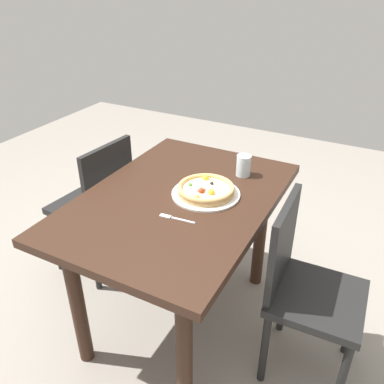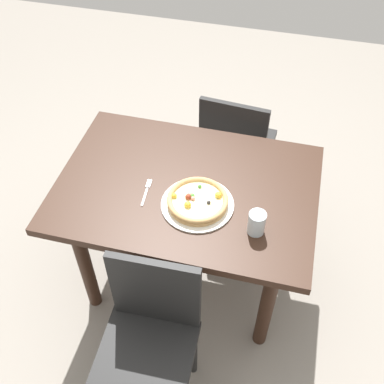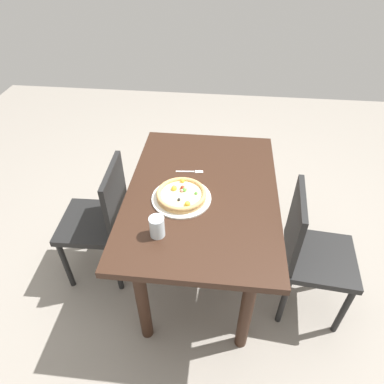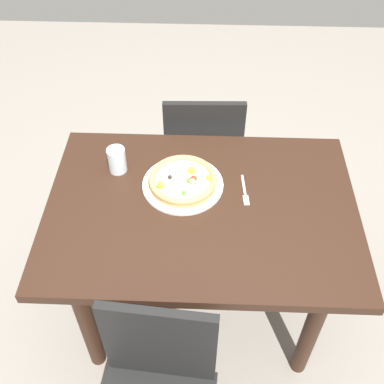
{
  "view_description": "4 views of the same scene",
  "coord_description": "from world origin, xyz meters",
  "px_view_note": "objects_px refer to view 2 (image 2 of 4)",
  "views": [
    {
      "loc": [
        -1.41,
        -0.82,
        1.73
      ],
      "look_at": [
        0.04,
        -0.05,
        0.8
      ],
      "focal_mm": 37.35,
      "sensor_mm": 36.0,
      "label": 1
    },
    {
      "loc": [
        0.39,
        -1.44,
        2.35
      ],
      "look_at": [
        0.04,
        -0.05,
        0.8
      ],
      "focal_mm": 43.61,
      "sensor_mm": 36.0,
      "label": 2
    },
    {
      "loc": [
        1.46,
        0.1,
        2.02
      ],
      "look_at": [
        0.04,
        -0.05,
        0.8
      ],
      "focal_mm": 31.72,
      "sensor_mm": 36.0,
      "label": 3
    },
    {
      "loc": [
        -0.01,
        1.21,
        2.14
      ],
      "look_at": [
        0.04,
        -0.05,
        0.8
      ],
      "focal_mm": 43.8,
      "sensor_mm": 36.0,
      "label": 4
    }
  ],
  "objects_px": {
    "pizza": "(197,201)",
    "chair_near": "(149,338)",
    "plate": "(197,204)",
    "chair_far": "(236,147)",
    "drinking_glass": "(257,223)",
    "dining_table": "(187,202)",
    "fork": "(147,190)"
  },
  "relations": [
    {
      "from": "pizza",
      "to": "chair_near",
      "type": "bearing_deg",
      "value": -98.4
    },
    {
      "from": "chair_near",
      "to": "plate",
      "type": "distance_m",
      "value": 0.61
    },
    {
      "from": "plate",
      "to": "chair_far",
      "type": "bearing_deg",
      "value": 85.67
    },
    {
      "from": "drinking_glass",
      "to": "dining_table",
      "type": "bearing_deg",
      "value": 151.65
    },
    {
      "from": "plate",
      "to": "drinking_glass",
      "type": "bearing_deg",
      "value": -16.6
    },
    {
      "from": "chair_far",
      "to": "plate",
      "type": "bearing_deg",
      "value": -89.29
    },
    {
      "from": "chair_near",
      "to": "chair_far",
      "type": "xyz_separation_m",
      "value": [
        0.14,
        1.28,
        0.0
      ]
    },
    {
      "from": "plate",
      "to": "fork",
      "type": "xyz_separation_m",
      "value": [
        -0.25,
        0.03,
        -0.0
      ]
    },
    {
      "from": "pizza",
      "to": "drinking_glass",
      "type": "xyz_separation_m",
      "value": [
        0.27,
        -0.08,
        0.02
      ]
    },
    {
      "from": "chair_near",
      "to": "pizza",
      "type": "xyz_separation_m",
      "value": [
        0.08,
        0.53,
        0.32
      ]
    },
    {
      "from": "dining_table",
      "to": "chair_far",
      "type": "height_order",
      "value": "chair_far"
    },
    {
      "from": "dining_table",
      "to": "chair_far",
      "type": "distance_m",
      "value": 0.67
    },
    {
      "from": "dining_table",
      "to": "fork",
      "type": "distance_m",
      "value": 0.22
    },
    {
      "from": "pizza",
      "to": "drinking_glass",
      "type": "bearing_deg",
      "value": -16.61
    },
    {
      "from": "dining_table",
      "to": "pizza",
      "type": "bearing_deg",
      "value": -54.38
    },
    {
      "from": "chair_near",
      "to": "pizza",
      "type": "distance_m",
      "value": 0.62
    },
    {
      "from": "dining_table",
      "to": "chair_near",
      "type": "distance_m",
      "value": 0.66
    },
    {
      "from": "plate",
      "to": "pizza",
      "type": "bearing_deg",
      "value": 158.2
    },
    {
      "from": "plate",
      "to": "drinking_glass",
      "type": "height_order",
      "value": "drinking_glass"
    },
    {
      "from": "dining_table",
      "to": "drinking_glass",
      "type": "height_order",
      "value": "drinking_glass"
    },
    {
      "from": "pizza",
      "to": "fork",
      "type": "relative_size",
      "value": 1.65
    },
    {
      "from": "fork",
      "to": "chair_far",
      "type": "bearing_deg",
      "value": -27.71
    },
    {
      "from": "pizza",
      "to": "fork",
      "type": "xyz_separation_m",
      "value": [
        -0.25,
        0.03,
        -0.03
      ]
    },
    {
      "from": "dining_table",
      "to": "pizza",
      "type": "distance_m",
      "value": 0.2
    },
    {
      "from": "dining_table",
      "to": "fork",
      "type": "bearing_deg",
      "value": -155.71
    },
    {
      "from": "chair_near",
      "to": "pizza",
      "type": "height_order",
      "value": "chair_near"
    },
    {
      "from": "plate",
      "to": "drinking_glass",
      "type": "relative_size",
      "value": 2.98
    },
    {
      "from": "chair_near",
      "to": "plate",
      "type": "xyz_separation_m",
      "value": [
        0.08,
        0.53,
        0.29
      ]
    },
    {
      "from": "chair_near",
      "to": "fork",
      "type": "relative_size",
      "value": 5.36
    },
    {
      "from": "plate",
      "to": "pizza",
      "type": "relative_size",
      "value": 1.2
    },
    {
      "from": "chair_near",
      "to": "drinking_glass",
      "type": "relative_size",
      "value": 8.08
    },
    {
      "from": "chair_far",
      "to": "drinking_glass",
      "type": "xyz_separation_m",
      "value": [
        0.22,
        -0.83,
        0.34
      ]
    }
  ]
}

